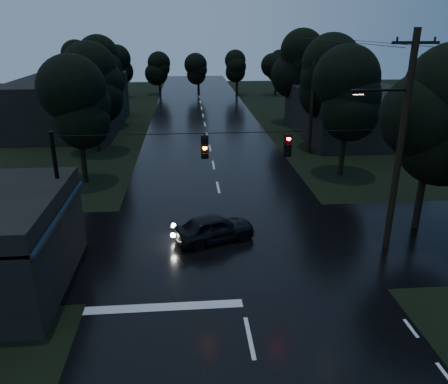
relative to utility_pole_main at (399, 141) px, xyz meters
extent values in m
cube|color=black|center=(-7.41, 19.00, -5.26)|extent=(12.00, 120.00, 0.02)
cube|color=black|center=(-7.41, 1.00, -5.26)|extent=(60.00, 9.00, 0.02)
cube|color=black|center=(-14.41, -2.00, -2.06)|extent=(0.30, 7.00, 0.15)
cylinder|color=black|center=(-14.61, -5.00, -3.76)|extent=(0.10, 0.10, 3.00)
cylinder|color=black|center=(-14.61, 1.00, -3.76)|extent=(0.10, 0.10, 3.00)
cube|color=#FFD766|center=(-14.46, -3.50, -2.76)|extent=(0.06, 1.60, 0.50)
cube|color=#FFD766|center=(-14.46, -0.80, -2.76)|extent=(0.06, 1.20, 0.50)
cube|color=black|center=(6.59, 23.00, -3.06)|extent=(10.00, 14.00, 4.40)
cube|color=black|center=(-21.41, 29.00, -2.76)|extent=(10.00, 16.00, 5.00)
cylinder|color=black|center=(0.09, 0.00, -0.26)|extent=(0.30, 0.30, 10.00)
cube|color=black|center=(0.09, 0.00, 4.14)|extent=(2.00, 0.12, 0.12)
cylinder|color=black|center=(-1.01, 0.00, 2.24)|extent=(2.20, 0.10, 0.10)
cube|color=black|center=(-2.11, 0.00, 2.19)|extent=(0.60, 0.25, 0.18)
cube|color=#FFB266|center=(-2.11, 0.00, 2.09)|extent=(0.45, 0.18, 0.03)
cylinder|color=black|center=(0.89, 17.00, -1.51)|extent=(0.30, 0.30, 7.50)
cube|color=black|center=(0.89, 17.00, 1.64)|extent=(2.00, 0.12, 0.12)
cylinder|color=black|center=(-14.91, 0.00, -2.26)|extent=(0.18, 0.18, 6.00)
cylinder|color=black|center=(-7.41, 0.00, 0.54)|extent=(15.00, 0.03, 0.03)
cube|color=black|center=(-8.61, 0.00, -0.06)|extent=(0.32, 0.25, 1.00)
sphere|color=orange|center=(-8.61, -0.15, -0.06)|extent=(0.18, 0.18, 0.18)
cube|color=black|center=(-5.01, 0.00, -0.06)|extent=(0.32, 0.25, 1.00)
sphere|color=#FF0C07|center=(-5.01, -0.15, -0.06)|extent=(0.18, 0.18, 0.18)
cylinder|color=black|center=(2.59, 2.00, -3.86)|extent=(0.36, 0.36, 2.80)
sphere|color=black|center=(2.59, 2.00, -0.46)|extent=(4.48, 4.48, 4.48)
sphere|color=black|center=(2.59, 2.00, 0.74)|extent=(4.48, 4.48, 4.48)
sphere|color=black|center=(2.59, 2.00, 1.94)|extent=(4.48, 4.48, 4.48)
cylinder|color=black|center=(-16.41, 11.00, -4.03)|extent=(0.36, 0.36, 2.45)
sphere|color=black|center=(-16.41, 11.00, -1.06)|extent=(3.92, 3.92, 3.92)
sphere|color=black|center=(-16.41, 11.00, -0.01)|extent=(3.92, 3.92, 3.92)
sphere|color=black|center=(-16.41, 11.00, 1.04)|extent=(3.92, 3.92, 3.92)
cylinder|color=black|center=(-17.01, 19.00, -3.95)|extent=(0.36, 0.36, 2.62)
sphere|color=black|center=(-17.01, 19.00, -0.76)|extent=(4.20, 4.20, 4.20)
sphere|color=black|center=(-17.01, 19.00, 0.37)|extent=(4.20, 4.20, 4.20)
sphere|color=black|center=(-17.01, 19.00, 1.49)|extent=(4.20, 4.20, 4.20)
cylinder|color=black|center=(-17.61, 29.00, -3.86)|extent=(0.36, 0.36, 2.80)
sphere|color=black|center=(-17.61, 29.00, -0.46)|extent=(4.48, 4.48, 4.48)
sphere|color=black|center=(-17.61, 29.00, 0.74)|extent=(4.48, 4.48, 4.48)
sphere|color=black|center=(-17.61, 29.00, 1.94)|extent=(4.48, 4.48, 4.48)
cylinder|color=black|center=(1.59, 11.00, -3.95)|extent=(0.36, 0.36, 2.62)
sphere|color=black|center=(1.59, 11.00, -0.76)|extent=(4.20, 4.20, 4.20)
sphere|color=black|center=(1.59, 11.00, 0.37)|extent=(4.20, 4.20, 4.20)
sphere|color=black|center=(1.59, 11.00, 1.49)|extent=(4.20, 4.20, 4.20)
cylinder|color=black|center=(2.19, 19.00, -3.86)|extent=(0.36, 0.36, 2.80)
sphere|color=black|center=(2.19, 19.00, -0.46)|extent=(4.48, 4.48, 4.48)
sphere|color=black|center=(2.19, 19.00, 0.74)|extent=(4.48, 4.48, 4.48)
sphere|color=black|center=(2.19, 19.00, 1.94)|extent=(4.48, 4.48, 4.48)
cylinder|color=black|center=(2.79, 29.00, -3.77)|extent=(0.36, 0.36, 2.97)
sphere|color=black|center=(2.79, 29.00, -0.16)|extent=(4.76, 4.76, 4.76)
sphere|color=black|center=(2.79, 29.00, 1.12)|extent=(4.76, 4.76, 4.76)
sphere|color=black|center=(2.79, 29.00, 2.39)|extent=(4.76, 4.76, 4.76)
imported|color=black|center=(-8.14, 1.41, -4.58)|extent=(4.31, 2.83, 1.36)
camera|label=1|loc=(-9.32, -18.10, 4.76)|focal=35.00mm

